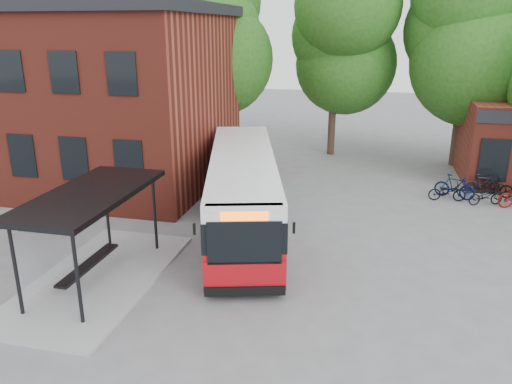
% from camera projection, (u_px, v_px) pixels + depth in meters
% --- Properties ---
extents(ground, '(100.00, 100.00, 0.00)m').
position_uv_depth(ground, '(248.00, 281.00, 15.36)').
color(ground, slate).
extents(station_building, '(18.40, 10.40, 8.50)m').
position_uv_depth(station_building, '(41.00, 94.00, 25.18)').
color(station_building, maroon).
rests_on(station_building, ground).
extents(bus_shelter, '(3.60, 7.00, 2.90)m').
position_uv_depth(bus_shelter, '(94.00, 237.00, 14.96)').
color(bus_shelter, black).
rests_on(bus_shelter, ground).
extents(bike_rail, '(5.20, 0.10, 0.38)m').
position_uv_depth(bike_rail, '(500.00, 196.00, 22.53)').
color(bike_rail, black).
rests_on(bike_rail, ground).
extents(tree_0, '(7.92, 7.92, 11.00)m').
position_uv_depth(tree_0, '(215.00, 62.00, 29.74)').
color(tree_0, '#205115').
rests_on(tree_0, ground).
extents(tree_1, '(7.92, 7.92, 10.40)m').
position_uv_depth(tree_1, '(334.00, 68.00, 29.24)').
color(tree_1, '#205115').
rests_on(tree_1, ground).
extents(tree_2, '(7.92, 7.92, 11.00)m').
position_uv_depth(tree_2, '(465.00, 65.00, 26.70)').
color(tree_2, '#205115').
rests_on(tree_2, ground).
extents(city_bus, '(5.33, 11.66, 2.90)m').
position_uv_depth(city_bus, '(243.00, 192.00, 19.07)').
color(city_bus, '#A10B12').
rests_on(city_bus, ground).
extents(bicycle_0, '(1.67, 0.73, 0.85)m').
position_uv_depth(bicycle_0, '(447.00, 192.00, 22.36)').
color(bicycle_0, black).
rests_on(bicycle_0, ground).
extents(bicycle_1, '(1.88, 1.16, 1.09)m').
position_uv_depth(bicycle_1, '(455.00, 187.00, 22.67)').
color(bicycle_1, '#031443').
rests_on(bicycle_1, ground).
extents(bicycle_2, '(1.64, 1.05, 0.81)m').
position_uv_depth(bicycle_2, '(486.00, 196.00, 21.84)').
color(bicycle_2, black).
rests_on(bicycle_2, ground).
extents(bicycle_3, '(1.63, 0.66, 0.95)m').
position_uv_depth(bicycle_3, '(482.00, 184.00, 23.31)').
color(bicycle_3, black).
rests_on(bicycle_3, ground).
extents(bicycle_4, '(1.58, 0.55, 0.83)m').
position_uv_depth(bicycle_4, '(489.00, 186.00, 23.26)').
color(bicycle_4, black).
rests_on(bicycle_4, ground).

